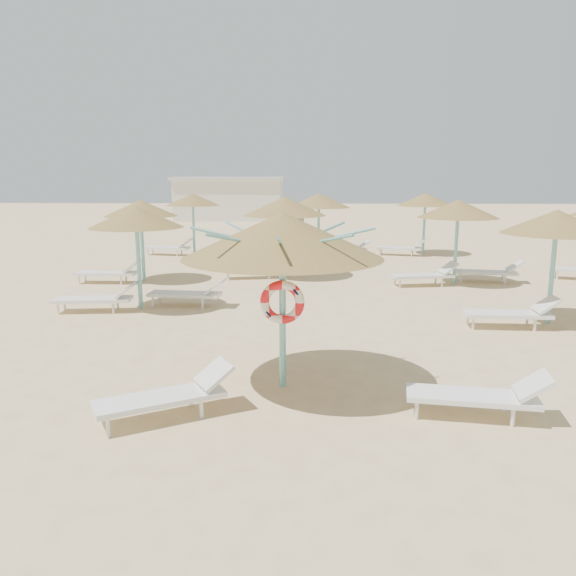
{
  "coord_description": "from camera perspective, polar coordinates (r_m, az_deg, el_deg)",
  "views": [
    {
      "loc": [
        -0.02,
        -8.4,
        3.43
      ],
      "look_at": [
        -0.38,
        2.11,
        1.3
      ],
      "focal_mm": 35.0,
      "sensor_mm": 36.0,
      "label": 1
    }
  ],
  "objects": [
    {
      "name": "palapa_field",
      "position": [
        18.66,
        10.77,
        7.75
      ],
      "size": [
        19.91,
        14.34,
        2.71
      ],
      "color": "#6BB7BA",
      "rests_on": "ground"
    },
    {
      "name": "main_palapa",
      "position": [
        8.82,
        -0.57,
        5.28
      ],
      "size": [
        3.19,
        3.19,
        2.86
      ],
      "color": "#6BB7BA",
      "rests_on": "ground"
    },
    {
      "name": "lounger_main_b",
      "position": [
        8.61,
        19.04,
        -10.24
      ],
      "size": [
        2.03,
        0.87,
        0.71
      ],
      "rotation": [
        0.0,
        0.0,
        -0.15
      ],
      "color": "white",
      "rests_on": "ground"
    },
    {
      "name": "lounger_main_a",
      "position": [
        8.34,
        -11.99,
        -10.56
      ],
      "size": [
        2.0,
        1.47,
        0.71
      ],
      "rotation": [
        0.0,
        0.0,
        0.51
      ],
      "color": "white",
      "rests_on": "ground"
    },
    {
      "name": "service_hut",
      "position": [
        43.85,
        -5.96,
        9.05
      ],
      "size": [
        8.4,
        4.4,
        3.25
      ],
      "color": "silver",
      "rests_on": "ground"
    },
    {
      "name": "ground",
      "position": [
        9.07,
        1.96,
        -10.77
      ],
      "size": [
        120.0,
        120.0,
        0.0
      ],
      "primitive_type": "plane",
      "color": "#DDC086",
      "rests_on": "ground"
    }
  ]
}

